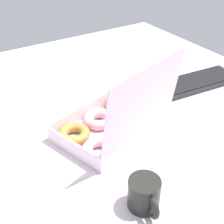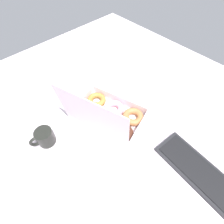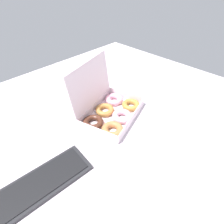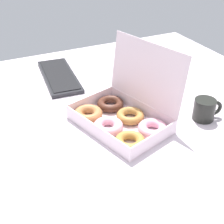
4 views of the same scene
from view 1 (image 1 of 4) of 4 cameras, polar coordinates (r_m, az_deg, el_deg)
name	(u,v)px [view 1 (image 1 of 4)]	position (r cm, az deg, el deg)	size (l,w,h in cm)	color
ground_plane	(97,133)	(112.59, -2.74, -3.81)	(180.00, 180.00, 2.00)	silver
donut_box	(114,123)	(109.41, 0.29, -2.01)	(43.26, 37.48, 30.59)	white
keyboard	(196,82)	(145.90, 15.16, 5.35)	(42.15, 18.89, 2.20)	black
coffee_mug	(145,194)	(84.41, 5.98, -14.71)	(8.68, 12.24, 8.85)	black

